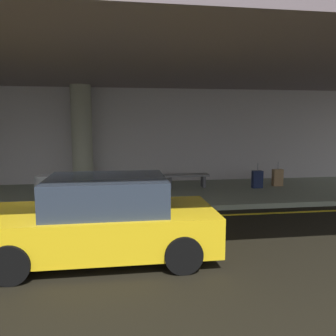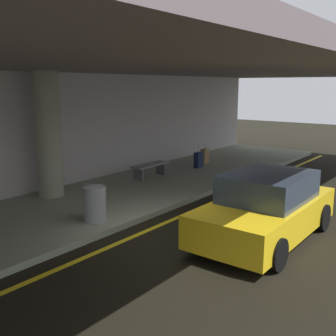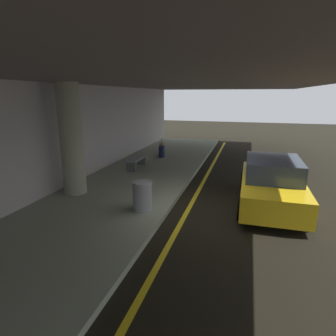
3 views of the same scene
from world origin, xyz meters
name	(u,v)px [view 2 (image 2 of 3)]	position (x,y,z in m)	size (l,w,h in m)	color
ground_plane	(170,233)	(0.00, 0.00, 0.00)	(60.00, 60.00, 0.00)	black
sidewalk	(82,206)	(0.00, 3.10, 0.07)	(26.00, 4.20, 0.15)	gray
lane_stripe_yellow	(153,228)	(0.00, 0.50, 0.00)	(26.00, 0.14, 0.01)	yellow
support_column_right_mid	(48,135)	(0.00, 4.47, 1.97)	(0.74, 0.74, 3.65)	gray
ceiling_overhang	(89,63)	(0.00, 2.60, 3.95)	(28.00, 13.20, 0.30)	slate
terminal_back_wall	(31,135)	(0.00, 5.35, 1.90)	(26.00, 0.30, 3.80)	#B4ADAD
car_yellow_taxi	(266,208)	(1.03, -1.92, 0.71)	(4.10, 1.92, 1.50)	yellow
suitcase_upright_primary	(198,160)	(6.20, 3.29, 0.46)	(0.36, 0.22, 0.90)	#162043
suitcase_upright_secondary	(205,156)	(7.11, 3.56, 0.46)	(0.36, 0.22, 0.90)	#97734B
bench_metal	(150,168)	(3.71, 3.72, 0.50)	(1.60, 0.50, 0.48)	slate
trash_bin_steel	(95,204)	(-0.77, 1.72, 0.57)	(0.56, 0.56, 0.85)	gray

